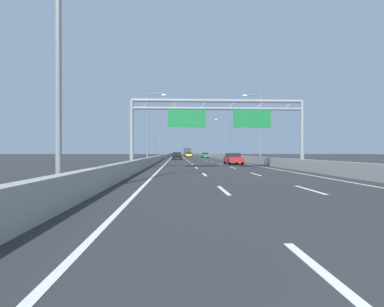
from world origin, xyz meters
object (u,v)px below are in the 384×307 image
(streetlamp_left_near, at_px, (65,39))
(silver_car, at_px, (177,154))
(orange_car, at_px, (178,154))
(black_car, at_px, (177,156))
(yellow_car, at_px, (189,155))
(sign_gantry, at_px, (218,116))
(streetlamp_left_mid, at_px, (149,123))
(green_car, at_px, (205,155))
(streetlamp_right_far, at_px, (224,136))
(streetlamp_right_mid, at_px, (259,124))
(blue_car, at_px, (189,154))
(red_car, at_px, (233,158))
(box_truck, at_px, (187,152))
(streetlamp_left_far, at_px, (161,136))

(streetlamp_left_near, bearing_deg, silver_car, 88.05)
(streetlamp_left_near, height_order, orange_car, streetlamp_left_near)
(black_car, bearing_deg, yellow_car, 83.63)
(sign_gantry, xyz_separation_m, streetlamp_left_mid, (-7.50, 14.15, 0.60))
(streetlamp_left_near, height_order, green_car, streetlamp_left_near)
(streetlamp_right_far, distance_m, black_car, 15.78)
(streetlamp_right_mid, relative_size, orange_car, 2.06)
(streetlamp_right_far, xyz_separation_m, green_car, (-3.64, 9.64, -4.67))
(streetlamp_left_mid, distance_m, streetlamp_right_far, 34.92)
(sign_gantry, height_order, streetlamp_left_near, streetlamp_left_near)
(black_car, relative_size, blue_car, 1.00)
(black_car, height_order, silver_car, black_car)
(streetlamp_left_near, relative_size, green_car, 2.24)
(red_car, bearing_deg, box_truck, 92.38)
(streetlamp_left_far, xyz_separation_m, silver_car, (3.64, 43.74, -4.67))
(streetlamp_right_mid, xyz_separation_m, black_car, (-11.19, 21.44, -4.62))
(streetlamp_left_mid, height_order, black_car, streetlamp_left_mid)
(streetlamp_right_mid, bearing_deg, box_truck, 95.39)
(streetlamp_left_mid, relative_size, blue_car, 2.24)
(streetlamp_left_mid, bearing_deg, green_car, 74.67)
(sign_gantry, bearing_deg, streetlamp_left_far, 99.32)
(streetlamp_left_mid, distance_m, orange_car, 55.86)
(blue_car, bearing_deg, box_truck, 89.96)
(streetlamp_left_near, relative_size, streetlamp_left_mid, 1.00)
(streetlamp_right_far, bearing_deg, blue_car, 104.92)
(streetlamp_left_near, xyz_separation_m, streetlamp_left_mid, (0.00, 31.57, 0.00))
(streetlamp_right_far, bearing_deg, orange_car, 114.68)
(streetlamp_left_mid, distance_m, red_car, 12.16)
(streetlamp_right_mid, height_order, black_car, streetlamp_right_mid)
(streetlamp_right_mid, relative_size, box_truck, 1.20)
(black_car, xyz_separation_m, orange_car, (0.18, 34.09, 0.01))
(sign_gantry, distance_m, green_car, 55.64)
(streetlamp_right_mid, bearing_deg, streetlamp_left_near, -115.32)
(streetlamp_left_near, xyz_separation_m, blue_car, (7.62, 90.58, -4.61))
(streetlamp_left_mid, xyz_separation_m, silver_car, (3.64, 75.31, -4.67))
(orange_car, distance_m, box_truck, 22.16)
(streetlamp_right_far, bearing_deg, green_car, 110.65)
(streetlamp_right_mid, bearing_deg, red_car, -148.20)
(black_car, relative_size, orange_car, 0.92)
(green_car, bearing_deg, streetlamp_left_mid, -105.33)
(sign_gantry, distance_m, streetlamp_left_near, 18.97)
(sign_gantry, distance_m, blue_car, 73.27)
(silver_car, height_order, yellow_car, yellow_car)
(streetlamp_left_far, height_order, blue_car, streetlamp_left_far)
(streetlamp_left_far, height_order, black_car, streetlamp_left_far)
(sign_gantry, height_order, silver_car, sign_gantry)
(sign_gantry, bearing_deg, orange_car, 92.94)
(red_car, xyz_separation_m, green_car, (0.34, 43.67, -0.02))
(streetlamp_right_mid, distance_m, streetlamp_left_far, 34.92)
(black_car, distance_m, box_truck, 56.07)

